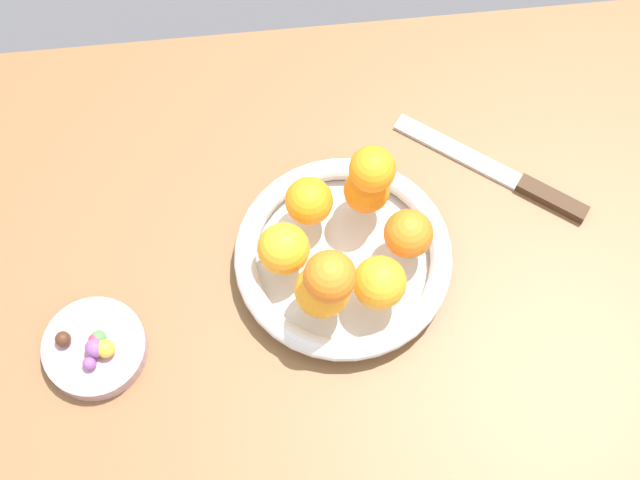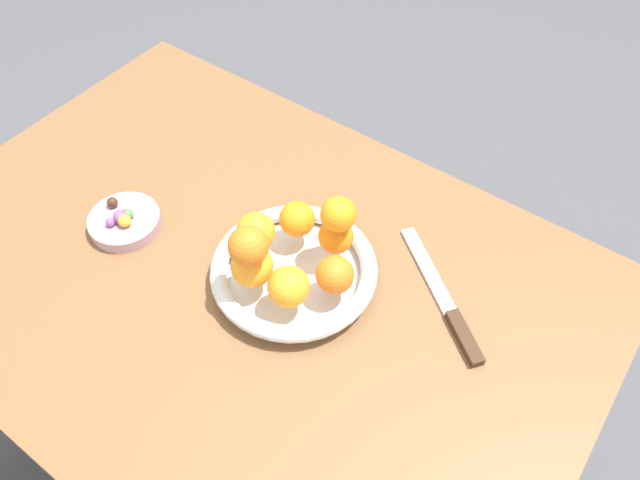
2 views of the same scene
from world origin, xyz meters
The scene contains 20 objects.
ground_plane centered at (0.00, 0.00, 0.00)m, with size 6.00×6.00×0.00m, color #4C4C51.
dining_table centered at (0.00, 0.00, 0.65)m, with size 1.10×0.76×0.74m.
fruit_bowl centered at (-0.08, -0.04, 0.76)m, with size 0.25×0.25×0.04m.
candy_dish centered at (0.21, 0.04, 0.75)m, with size 0.12×0.12×0.02m, color #B28C99.
orange_0 centered at (-0.01, -0.03, 0.81)m, with size 0.06×0.06×0.06m, color orange.
orange_1 centered at (-0.05, 0.02, 0.81)m, with size 0.06×0.06×0.06m, color orange.
orange_2 centered at (-0.11, 0.02, 0.81)m, with size 0.06×0.06×0.06m, color orange.
orange_3 centered at (-0.15, -0.04, 0.81)m, with size 0.06×0.06×0.06m, color orange.
orange_4 centered at (-0.11, -0.10, 0.81)m, with size 0.05×0.05×0.05m, color orange.
orange_5 centered at (-0.04, -0.09, 0.81)m, with size 0.06×0.06×0.06m, color orange.
orange_6 centered at (-0.12, -0.10, 0.86)m, with size 0.05×0.05×0.05m, color orange.
orange_7 centered at (-0.06, 0.03, 0.87)m, with size 0.06×0.06×0.06m, color orange.
candy_ball_0 centered at (0.20, 0.05, 0.77)m, with size 0.02×0.02×0.02m, color gold.
candy_ball_1 centered at (0.21, 0.05, 0.77)m, with size 0.02×0.02×0.02m, color #C6384C.
candy_ball_2 centered at (0.21, 0.04, 0.77)m, with size 0.02×0.02×0.02m, color #C6384C.
candy_ball_3 centered at (0.21, 0.05, 0.77)m, with size 0.02×0.02×0.02m, color #8C4C99.
candy_ball_4 centered at (0.20, 0.03, 0.77)m, with size 0.02×0.02×0.02m, color #4C9947.
candy_ball_5 centered at (0.24, 0.03, 0.77)m, with size 0.02×0.02×0.02m, color #472819.
candy_ball_6 centered at (0.22, 0.06, 0.77)m, with size 0.02×0.02×0.02m, color #8C4C99.
knife centered at (-0.29, -0.13, 0.75)m, with size 0.22×0.17×0.01m.
Camera 2 is at (-0.44, 0.40, 1.53)m, focal length 35.00 mm.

